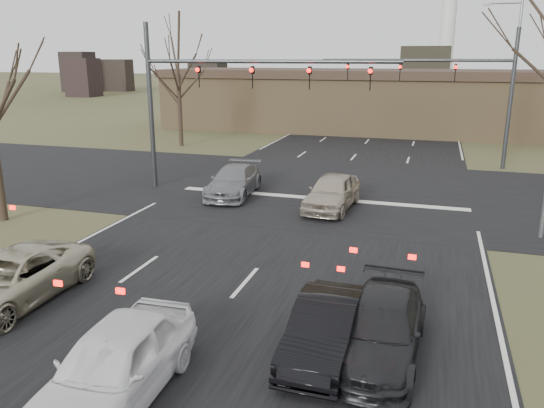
{
  "coord_description": "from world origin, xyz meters",
  "views": [
    {
      "loc": [
        4.97,
        -10.48,
        6.41
      ],
      "look_at": [
        0.32,
        4.65,
        2.0
      ],
      "focal_mm": 35.0,
      "sensor_mm": 36.0,
      "label": 1
    }
  ],
  "objects_px": {
    "car_black_hatch": "(325,328)",
    "car_grey_ahead": "(234,181)",
    "car_white_sedan": "(114,365)",
    "mast_arm_far": "(460,81)",
    "car_charcoal_sedan": "(380,328)",
    "streetlight_right_far": "(511,70)",
    "car_silver_ahead": "(332,192)",
    "mast_arm_near": "(211,86)",
    "car_silver_suv": "(10,279)",
    "building": "(402,101)"
  },
  "relations": [
    {
      "from": "mast_arm_far",
      "to": "car_grey_ahead",
      "type": "bearing_deg",
      "value": -134.12
    },
    {
      "from": "building",
      "to": "car_black_hatch",
      "type": "bearing_deg",
      "value": -88.5
    },
    {
      "from": "mast_arm_far",
      "to": "car_charcoal_sedan",
      "type": "bearing_deg",
      "value": -95.07
    },
    {
      "from": "car_silver_suv",
      "to": "car_charcoal_sedan",
      "type": "xyz_separation_m",
      "value": [
        9.74,
        0.28,
        -0.05
      ]
    },
    {
      "from": "mast_arm_far",
      "to": "car_white_sedan",
      "type": "height_order",
      "value": "mast_arm_far"
    },
    {
      "from": "building",
      "to": "car_white_sedan",
      "type": "height_order",
      "value": "building"
    },
    {
      "from": "building",
      "to": "car_black_hatch",
      "type": "relative_size",
      "value": 10.95
    },
    {
      "from": "building",
      "to": "streetlight_right_far",
      "type": "xyz_separation_m",
      "value": [
        7.32,
        -11.0,
        2.92
      ]
    },
    {
      "from": "streetlight_right_far",
      "to": "car_silver_ahead",
      "type": "distance_m",
      "value": 18.24
    },
    {
      "from": "car_white_sedan",
      "to": "car_silver_ahead",
      "type": "bearing_deg",
      "value": 82.25
    },
    {
      "from": "mast_arm_far",
      "to": "car_silver_suv",
      "type": "bearing_deg",
      "value": -117.05
    },
    {
      "from": "car_grey_ahead",
      "to": "car_silver_ahead",
      "type": "distance_m",
      "value": 5.03
    },
    {
      "from": "streetlight_right_far",
      "to": "car_silver_ahead",
      "type": "xyz_separation_m",
      "value": [
        -8.38,
        -15.46,
        -4.82
      ]
    },
    {
      "from": "car_black_hatch",
      "to": "car_grey_ahead",
      "type": "bearing_deg",
      "value": 120.05
    },
    {
      "from": "car_charcoal_sedan",
      "to": "car_grey_ahead",
      "type": "relative_size",
      "value": 0.92
    },
    {
      "from": "mast_arm_near",
      "to": "mast_arm_far",
      "type": "bearing_deg",
      "value": 41.22
    },
    {
      "from": "mast_arm_near",
      "to": "car_grey_ahead",
      "type": "bearing_deg",
      "value": -22.13
    },
    {
      "from": "car_black_hatch",
      "to": "car_charcoal_sedan",
      "type": "xyz_separation_m",
      "value": [
        1.17,
        0.33,
        -0.0
      ]
    },
    {
      "from": "car_black_hatch",
      "to": "car_grey_ahead",
      "type": "height_order",
      "value": "car_grey_ahead"
    },
    {
      "from": "streetlight_right_far",
      "to": "car_charcoal_sedan",
      "type": "bearing_deg",
      "value": -100.91
    },
    {
      "from": "mast_arm_near",
      "to": "mast_arm_far",
      "type": "height_order",
      "value": "same"
    },
    {
      "from": "car_silver_ahead",
      "to": "building",
      "type": "bearing_deg",
      "value": 92.03
    },
    {
      "from": "mast_arm_far",
      "to": "car_grey_ahead",
      "type": "relative_size",
      "value": 2.34
    },
    {
      "from": "car_black_hatch",
      "to": "car_silver_ahead",
      "type": "height_order",
      "value": "car_silver_ahead"
    },
    {
      "from": "mast_arm_far",
      "to": "car_silver_suv",
      "type": "height_order",
      "value": "mast_arm_far"
    },
    {
      "from": "car_white_sedan",
      "to": "car_silver_ahead",
      "type": "xyz_separation_m",
      "value": [
        1.44,
        14.43,
        -0.01
      ]
    },
    {
      "from": "car_silver_suv",
      "to": "car_silver_ahead",
      "type": "xyz_separation_m",
      "value": [
        6.51,
        11.56,
        0.08
      ]
    },
    {
      "from": "streetlight_right_far",
      "to": "car_white_sedan",
      "type": "xyz_separation_m",
      "value": [
        -9.82,
        -29.89,
        -4.82
      ]
    },
    {
      "from": "building",
      "to": "mast_arm_far",
      "type": "relative_size",
      "value": 3.81
    },
    {
      "from": "building",
      "to": "mast_arm_far",
      "type": "bearing_deg",
      "value": -74.42
    },
    {
      "from": "mast_arm_near",
      "to": "car_silver_suv",
      "type": "height_order",
      "value": "mast_arm_near"
    },
    {
      "from": "streetlight_right_far",
      "to": "car_grey_ahead",
      "type": "distance_m",
      "value": 20.29
    },
    {
      "from": "mast_arm_near",
      "to": "car_white_sedan",
      "type": "distance_m",
      "value": 17.13
    },
    {
      "from": "mast_arm_far",
      "to": "car_charcoal_sedan",
      "type": "distance_m",
      "value": 23.25
    },
    {
      "from": "car_silver_suv",
      "to": "mast_arm_far",
      "type": "bearing_deg",
      "value": 62.6
    },
    {
      "from": "mast_arm_far",
      "to": "car_silver_suv",
      "type": "xyz_separation_m",
      "value": [
        -11.75,
        -23.02,
        -4.33
      ]
    },
    {
      "from": "car_black_hatch",
      "to": "car_grey_ahead",
      "type": "relative_size",
      "value": 0.81
    },
    {
      "from": "car_charcoal_sedan",
      "to": "streetlight_right_far",
      "type": "bearing_deg",
      "value": 81.68
    },
    {
      "from": "car_silver_suv",
      "to": "car_white_sedan",
      "type": "bearing_deg",
      "value": -29.83
    },
    {
      "from": "car_white_sedan",
      "to": "car_black_hatch",
      "type": "xyz_separation_m",
      "value": [
        3.5,
        2.82,
        -0.13
      ]
    },
    {
      "from": "building",
      "to": "mast_arm_near",
      "type": "distance_m",
      "value": 26.14
    },
    {
      "from": "mast_arm_near",
      "to": "car_grey_ahead",
      "type": "relative_size",
      "value": 2.55
    },
    {
      "from": "car_charcoal_sedan",
      "to": "building",
      "type": "bearing_deg",
      "value": 95.87
    },
    {
      "from": "car_silver_suv",
      "to": "car_white_sedan",
      "type": "relative_size",
      "value": 1.1
    },
    {
      "from": "car_white_sedan",
      "to": "car_grey_ahead",
      "type": "relative_size",
      "value": 0.95
    },
    {
      "from": "car_white_sedan",
      "to": "car_charcoal_sedan",
      "type": "height_order",
      "value": "car_white_sedan"
    },
    {
      "from": "mast_arm_far",
      "to": "car_white_sedan",
      "type": "relative_size",
      "value": 2.47
    },
    {
      "from": "mast_arm_near",
      "to": "car_black_hatch",
      "type": "relative_size",
      "value": 3.13
    },
    {
      "from": "building",
      "to": "car_white_sedan",
      "type": "distance_m",
      "value": 41.01
    },
    {
      "from": "car_silver_suv",
      "to": "mast_arm_near",
      "type": "bearing_deg",
      "value": 88.15
    }
  ]
}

